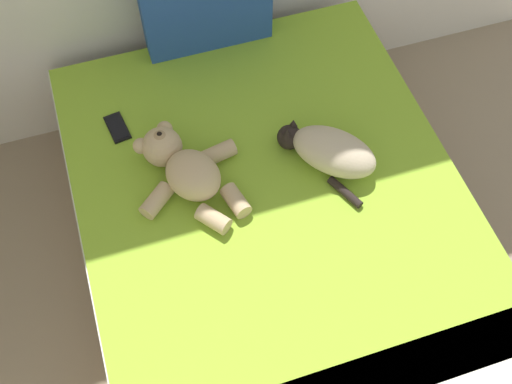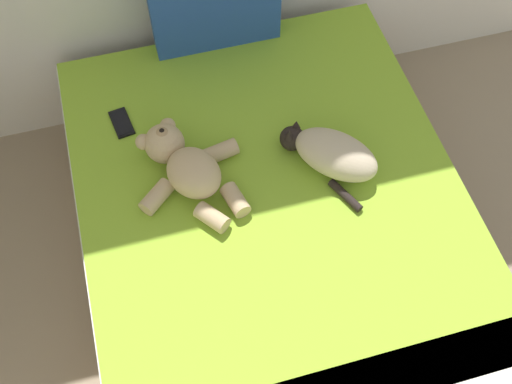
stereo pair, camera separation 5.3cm
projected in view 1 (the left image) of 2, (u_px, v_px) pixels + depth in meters
The scene contains 5 objects.
bed at pixel (273, 233), 2.56m from camera, with size 1.52×1.94×0.52m.
patterned_cushion at pixel (206, 2), 2.59m from camera, with size 0.56×0.12×0.45m.
cat at pixel (329, 151), 2.37m from camera, with size 0.37×0.42×0.15m.
teddy_bear at pixel (184, 168), 2.33m from camera, with size 0.43×0.52×0.17m.
cell_phone at pixel (117, 127), 2.52m from camera, with size 0.09×0.16×0.01m.
Camera 1 is at (1.18, 1.97, 2.52)m, focal length 43.20 mm.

